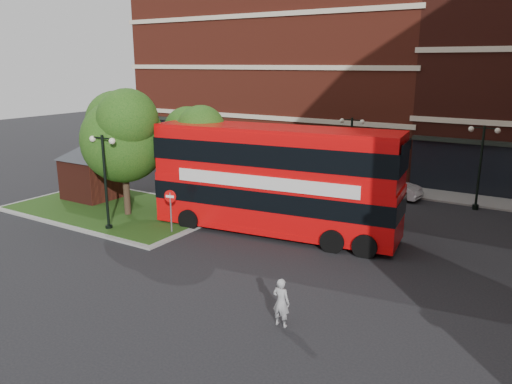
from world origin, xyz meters
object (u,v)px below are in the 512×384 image
Objects in this scene: bus at (275,173)px; car_silver at (267,166)px; woman at (281,302)px; car_white at (388,186)px.

car_silver is (-7.27, 11.49, -2.45)m from bus.
bus is 3.23× the size of car_silver.
car_silver is (-12.16, 19.50, -0.17)m from woman.
bus reaches higher than woman.
bus is 2.97× the size of car_white.
bus reaches higher than car_silver.
woman is (4.89, -8.01, -2.29)m from bus.
car_white is at bearing -82.67° from woman.
bus is at bearing 169.68° from car_white.
woman reaches higher than car_white.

